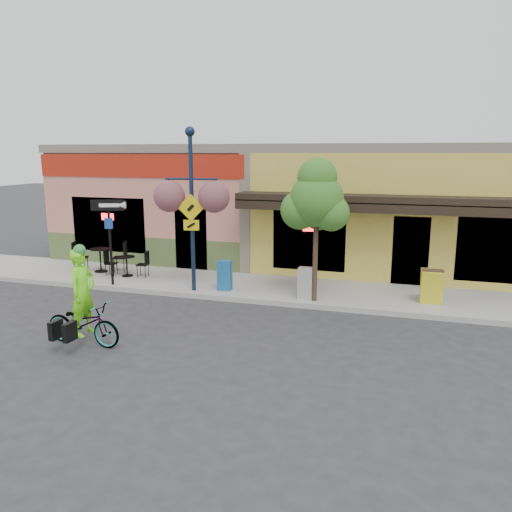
{
  "coord_description": "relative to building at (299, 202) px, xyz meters",
  "views": [
    {
      "loc": [
        4.19,
        -12.48,
        4.24
      ],
      "look_at": [
        0.27,
        0.5,
        1.4
      ],
      "focal_mm": 35.0,
      "sensor_mm": 36.0,
      "label": 1
    }
  ],
  "objects": [
    {
      "name": "newspaper_box_grey",
      "position": [
        1.59,
        -6.51,
        -1.66
      ],
      "size": [
        0.43,
        0.39,
        0.89
      ],
      "primitive_type": null,
      "rotation": [
        0.0,
        0.0,
        0.03
      ],
      "color": "#9F9F9F",
      "rests_on": "sidewalk"
    },
    {
      "name": "ground",
      "position": [
        0.0,
        -7.5,
        -2.25
      ],
      "size": [
        90.0,
        90.0,
        0.0
      ],
      "primitive_type": "plane",
      "color": "#2D2D30",
      "rests_on": "ground"
    },
    {
      "name": "cyclist_rider",
      "position": [
        -2.51,
        -10.99,
        -1.29
      ],
      "size": [
        0.49,
        0.72,
        1.93
      ],
      "primitive_type": "imported",
      "rotation": [
        0.0,
        0.0,
        1.53
      ],
      "color": "#74FF1A",
      "rests_on": "ground"
    },
    {
      "name": "bicycle",
      "position": [
        -2.56,
        -10.99,
        -1.76
      ],
      "size": [
        1.89,
        0.73,
        0.98
      ],
      "primitive_type": "imported",
      "rotation": [
        0.0,
        0.0,
        1.53
      ],
      "color": "maroon",
      "rests_on": "ground"
    },
    {
      "name": "sidewalk",
      "position": [
        0.0,
        -5.5,
        -2.17
      ],
      "size": [
        24.0,
        3.0,
        0.15
      ],
      "primitive_type": "cube",
      "color": "#9E9B93",
      "rests_on": "ground"
    },
    {
      "name": "cafe_set_right",
      "position": [
        -4.64,
        -5.69,
        -1.66
      ],
      "size": [
        1.56,
        0.92,
        0.89
      ],
      "primitive_type": null,
      "rotation": [
        0.0,
        0.0,
        0.13
      ],
      "color": "black",
      "rests_on": "sidewalk"
    },
    {
      "name": "one_way_sign",
      "position": [
        -4.51,
        -6.77,
        -0.77
      ],
      "size": [
        1.04,
        0.53,
        2.67
      ],
      "primitive_type": null,
      "rotation": [
        0.0,
        0.0,
        0.32
      ],
      "color": "black",
      "rests_on": "sidewalk"
    },
    {
      "name": "newspaper_box_blue",
      "position": [
        -0.92,
        -6.32,
        -1.65
      ],
      "size": [
        0.44,
        0.4,
        0.89
      ],
      "primitive_type": null,
      "rotation": [
        0.0,
        0.0,
        0.12
      ],
      "color": "#185B94",
      "rests_on": "sidewalk"
    },
    {
      "name": "lamp_post",
      "position": [
        -1.8,
        -6.62,
        0.3
      ],
      "size": [
        1.62,
        0.87,
        4.8
      ],
      "primitive_type": null,
      "rotation": [
        0.0,
        0.0,
        0.18
      ],
      "color": "#13223B",
      "rests_on": "sidewalk"
    },
    {
      "name": "curb",
      "position": [
        0.0,
        -6.95,
        -2.17
      ],
      "size": [
        24.0,
        0.12,
        0.15
      ],
      "primitive_type": "cube",
      "color": "#A8A59E",
      "rests_on": "ground"
    },
    {
      "name": "sandwich_board",
      "position": [
        5.0,
        -6.16,
        -1.62
      ],
      "size": [
        0.6,
        0.45,
        0.95
      ],
      "primitive_type": null,
      "rotation": [
        0.0,
        0.0,
        0.06
      ],
      "color": "yellow",
      "rests_on": "sidewalk"
    },
    {
      "name": "building",
      "position": [
        0.0,
        0.0,
        0.0
      ],
      "size": [
        18.2,
        8.2,
        4.5
      ],
      "primitive_type": null,
      "color": "#CB7664",
      "rests_on": "ground"
    },
    {
      "name": "street_tree",
      "position": [
        1.87,
        -6.66,
        -0.1
      ],
      "size": [
        1.89,
        1.89,
        4.0
      ],
      "primitive_type": null,
      "rotation": [
        0.0,
        0.0,
        0.24
      ],
      "color": "#3D7A26",
      "rests_on": "sidewalk"
    },
    {
      "name": "cafe_set_left",
      "position": [
        -5.85,
        -5.4,
        -1.56
      ],
      "size": [
        1.98,
        1.4,
        1.07
      ],
      "primitive_type": null,
      "rotation": [
        0.0,
        0.0,
        0.31
      ],
      "color": "black",
      "rests_on": "sidewalk"
    }
  ]
}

